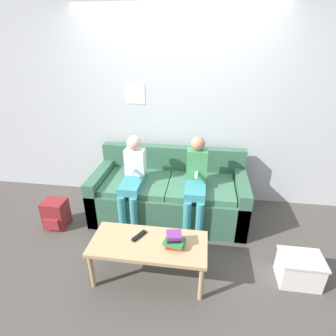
% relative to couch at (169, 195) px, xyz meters
% --- Properties ---
extents(ground_plane, '(10.00, 10.00, 0.00)m').
position_rel_couch_xyz_m(ground_plane, '(0.00, -0.55, -0.29)').
color(ground_plane, '#4C4742').
extents(wall_back, '(8.00, 0.06, 2.60)m').
position_rel_couch_xyz_m(wall_back, '(-0.00, 0.53, 1.01)').
color(wall_back, silver).
rests_on(wall_back, ground_plane).
extents(couch, '(1.91, 0.87, 0.83)m').
position_rel_couch_xyz_m(couch, '(0.00, 0.00, 0.00)').
color(couch, '#38664C').
rests_on(couch, ground_plane).
extents(coffee_table, '(1.08, 0.47, 0.42)m').
position_rel_couch_xyz_m(coffee_table, '(-0.05, -1.05, 0.07)').
color(coffee_table, tan).
rests_on(coffee_table, ground_plane).
extents(person_left, '(0.24, 0.59, 1.10)m').
position_rel_couch_xyz_m(person_left, '(-0.41, -0.21, 0.33)').
color(person_left, teal).
rests_on(person_left, ground_plane).
extents(person_right, '(0.24, 0.59, 1.12)m').
position_rel_couch_xyz_m(person_right, '(0.34, -0.21, 0.34)').
color(person_right, teal).
rests_on(person_right, ground_plane).
extents(tv_remote, '(0.12, 0.17, 0.02)m').
position_rel_couch_xyz_m(tv_remote, '(-0.16, -0.99, 0.13)').
color(tv_remote, black).
rests_on(tv_remote, coffee_table).
extents(book_stack, '(0.20, 0.17, 0.13)m').
position_rel_couch_xyz_m(book_stack, '(0.19, -1.06, 0.18)').
color(book_stack, red).
rests_on(book_stack, coffee_table).
extents(storage_box, '(0.39, 0.29, 0.29)m').
position_rel_couch_xyz_m(storage_box, '(1.37, -0.92, -0.15)').
color(storage_box, silver).
rests_on(storage_box, ground_plane).
extents(backpack, '(0.27, 0.26, 0.35)m').
position_rel_couch_xyz_m(backpack, '(-1.35, -0.45, -0.12)').
color(backpack, maroon).
rests_on(backpack, ground_plane).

